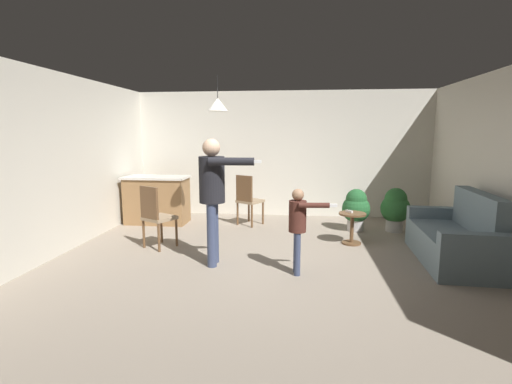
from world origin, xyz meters
TOP-DOWN VIEW (x-y plane):
  - ground at (0.00, 0.00)m, footprint 7.68×7.68m
  - wall_back at (0.00, 3.20)m, footprint 6.40×0.10m
  - wall_left at (-3.20, 0.00)m, footprint 0.10×6.40m
  - couch_floral at (2.60, 0.34)m, footprint 0.95×1.84m
  - kitchen_counter at (-2.45, 2.14)m, footprint 1.26×0.66m
  - side_table_by_couch at (1.26, 1.08)m, footprint 0.44×0.44m
  - person_adult at (-0.77, -0.13)m, footprint 0.86×0.50m
  - person_child at (0.38, -0.36)m, footprint 0.59×0.32m
  - dining_chair_by_counter at (-1.84, 0.50)m, footprint 0.57×0.57m
  - dining_chair_near_wall at (-0.60, 2.14)m, footprint 0.58×0.58m
  - potted_plant_corner at (2.17, 1.99)m, footprint 0.53×0.53m
  - potted_plant_by_wall at (1.45, 1.95)m, footprint 0.51×0.51m
  - spare_remote_on_table at (1.21, 1.11)m, footprint 0.11×0.12m
  - ceiling_light_pendant at (-0.90, 0.88)m, footprint 0.32×0.32m

SIDE VIEW (x-z plane):
  - ground at x=0.00m, z-range 0.00..0.00m
  - side_table_by_couch at x=1.26m, z-range 0.07..0.59m
  - couch_floral at x=2.60m, z-range -0.17..0.83m
  - potted_plant_by_wall at x=1.45m, z-range 0.04..0.83m
  - potted_plant_corner at x=2.17m, z-range 0.04..0.85m
  - kitchen_counter at x=-2.45m, z-range 0.00..0.95m
  - spare_remote_on_table at x=1.21m, z-range 0.52..0.56m
  - dining_chair_by_counter at x=-1.84m, z-range 0.05..1.05m
  - dining_chair_near_wall at x=-0.60m, z-range 0.05..1.05m
  - person_child at x=0.38m, z-range 0.14..1.25m
  - person_adult at x=-0.77m, z-range 0.21..1.94m
  - wall_back at x=0.00m, z-range 0.00..2.70m
  - wall_left at x=-3.20m, z-range 0.00..2.70m
  - ceiling_light_pendant at x=-0.90m, z-range 1.98..2.53m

